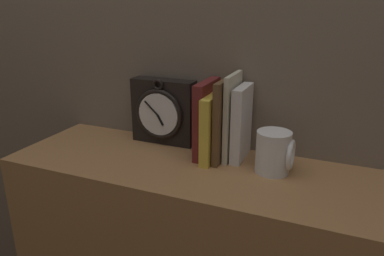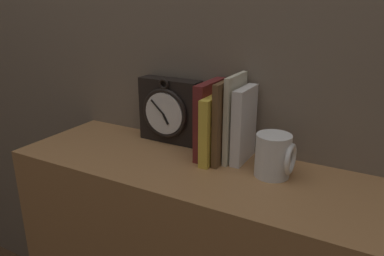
{
  "view_description": "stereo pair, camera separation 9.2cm",
  "coord_description": "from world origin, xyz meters",
  "px_view_note": "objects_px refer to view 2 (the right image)",
  "views": [
    {
      "loc": [
        0.34,
        -0.8,
        1.19
      ],
      "look_at": [
        0.0,
        0.0,
        0.89
      ],
      "focal_mm": 35.0,
      "sensor_mm": 36.0,
      "label": 1
    },
    {
      "loc": [
        0.42,
        -0.76,
        1.19
      ],
      "look_at": [
        0.0,
        0.0,
        0.89
      ],
      "focal_mm": 35.0,
      "sensor_mm": 36.0,
      "label": 2
    }
  ],
  "objects_px": {
    "book_slot1_yellow": "(217,127)",
    "book_slot3_cream": "(235,118)",
    "book_slot2_brown": "(227,121)",
    "clock": "(169,111)",
    "book_slot4_white": "(244,125)",
    "book_slot0_maroon": "(210,119)",
    "mug": "(274,156)"
  },
  "relations": [
    {
      "from": "book_slot3_cream",
      "to": "clock",
      "type": "bearing_deg",
      "value": 172.41
    },
    {
      "from": "clock",
      "to": "book_slot4_white",
      "type": "xyz_separation_m",
      "value": [
        0.24,
        -0.03,
        0.0
      ]
    },
    {
      "from": "book_slot3_cream",
      "to": "mug",
      "type": "distance_m",
      "value": 0.15
    },
    {
      "from": "book_slot2_brown",
      "to": "mug",
      "type": "height_order",
      "value": "book_slot2_brown"
    },
    {
      "from": "book_slot0_maroon",
      "to": "book_slot4_white",
      "type": "xyz_separation_m",
      "value": [
        0.09,
        0.01,
        -0.0
      ]
    },
    {
      "from": "book_slot3_cream",
      "to": "mug",
      "type": "bearing_deg",
      "value": -21.49
    },
    {
      "from": "clock",
      "to": "mug",
      "type": "xyz_separation_m",
      "value": [
        0.34,
        -0.08,
        -0.04
      ]
    },
    {
      "from": "book_slot4_white",
      "to": "mug",
      "type": "xyz_separation_m",
      "value": [
        0.1,
        -0.05,
        -0.05
      ]
    },
    {
      "from": "book_slot1_yellow",
      "to": "clock",
      "type": "bearing_deg",
      "value": 164.81
    },
    {
      "from": "book_slot0_maroon",
      "to": "book_slot1_yellow",
      "type": "bearing_deg",
      "value": -21.69
    },
    {
      "from": "clock",
      "to": "book_slot1_yellow",
      "type": "height_order",
      "value": "clock"
    },
    {
      "from": "book_slot2_brown",
      "to": "book_slot3_cream",
      "type": "relative_size",
      "value": 0.94
    },
    {
      "from": "book_slot3_cream",
      "to": "book_slot4_white",
      "type": "relative_size",
      "value": 1.16
    },
    {
      "from": "book_slot0_maroon",
      "to": "book_slot1_yellow",
      "type": "height_order",
      "value": "book_slot0_maroon"
    },
    {
      "from": "book_slot0_maroon",
      "to": "book_slot1_yellow",
      "type": "xyz_separation_m",
      "value": [
        0.03,
        -0.01,
        -0.01
      ]
    },
    {
      "from": "clock",
      "to": "book_slot0_maroon",
      "type": "bearing_deg",
      "value": -14.01
    },
    {
      "from": "clock",
      "to": "book_slot3_cream",
      "type": "height_order",
      "value": "book_slot3_cream"
    },
    {
      "from": "book_slot2_brown",
      "to": "mug",
      "type": "xyz_separation_m",
      "value": [
        0.14,
        -0.04,
        -0.05
      ]
    },
    {
      "from": "mug",
      "to": "book_slot1_yellow",
      "type": "bearing_deg",
      "value": 169.7
    },
    {
      "from": "book_slot0_maroon",
      "to": "mug",
      "type": "bearing_deg",
      "value": -11.91
    },
    {
      "from": "book_slot3_cream",
      "to": "book_slot4_white",
      "type": "distance_m",
      "value": 0.03
    },
    {
      "from": "clock",
      "to": "book_slot2_brown",
      "type": "bearing_deg",
      "value": -11.44
    },
    {
      "from": "book_slot0_maroon",
      "to": "book_slot3_cream",
      "type": "relative_size",
      "value": 0.9
    },
    {
      "from": "book_slot3_cream",
      "to": "book_slot2_brown",
      "type": "bearing_deg",
      "value": -147.33
    },
    {
      "from": "book_slot1_yellow",
      "to": "book_slot2_brown",
      "type": "distance_m",
      "value": 0.03
    },
    {
      "from": "book_slot1_yellow",
      "to": "mug",
      "type": "xyz_separation_m",
      "value": [
        0.17,
        -0.03,
        -0.04
      ]
    },
    {
      "from": "book_slot1_yellow",
      "to": "book_slot3_cream",
      "type": "height_order",
      "value": "book_slot3_cream"
    },
    {
      "from": "book_slot4_white",
      "to": "book_slot0_maroon",
      "type": "bearing_deg",
      "value": -172.78
    },
    {
      "from": "book_slot1_yellow",
      "to": "book_slot3_cream",
      "type": "distance_m",
      "value": 0.05
    },
    {
      "from": "book_slot4_white",
      "to": "book_slot3_cream",
      "type": "bearing_deg",
      "value": -171.99
    },
    {
      "from": "clock",
      "to": "book_slot3_cream",
      "type": "xyz_separation_m",
      "value": [
        0.22,
        -0.03,
        0.02
      ]
    },
    {
      "from": "book_slot0_maroon",
      "to": "book_slot4_white",
      "type": "distance_m",
      "value": 0.09
    }
  ]
}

